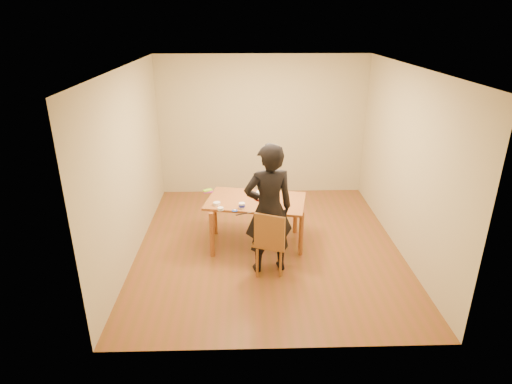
{
  "coord_description": "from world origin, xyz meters",
  "views": [
    {
      "loc": [
        -0.36,
        -5.87,
        3.33
      ],
      "look_at": [
        -0.19,
        0.02,
        0.9
      ],
      "focal_mm": 30.0,
      "sensor_mm": 36.0,
      "label": 1
    }
  ],
  "objects_px": {
    "dining_table": "(256,201)",
    "cake_plate": "(264,198)",
    "cake": "(264,195)",
    "person": "(269,209)",
    "dining_chair": "(268,242)"
  },
  "relations": [
    {
      "from": "dining_chair",
      "to": "person",
      "type": "xyz_separation_m",
      "value": [
        -0.0,
        0.05,
        0.48
      ]
    },
    {
      "from": "dining_chair",
      "to": "cake_plate",
      "type": "distance_m",
      "value": 0.89
    },
    {
      "from": "cake",
      "to": "dining_table",
      "type": "bearing_deg",
      "value": -153.87
    },
    {
      "from": "cake_plate",
      "to": "person",
      "type": "height_order",
      "value": "person"
    },
    {
      "from": "cake_plate",
      "to": "person",
      "type": "distance_m",
      "value": 0.81
    },
    {
      "from": "dining_chair",
      "to": "cake_plate",
      "type": "height_order",
      "value": "cake_plate"
    },
    {
      "from": "cake_plate",
      "to": "cake",
      "type": "xyz_separation_m",
      "value": [
        0.0,
        -0.0,
        0.05
      ]
    },
    {
      "from": "person",
      "to": "cake_plate",
      "type": "bearing_deg",
      "value": -99.92
    },
    {
      "from": "dining_chair",
      "to": "person",
      "type": "bearing_deg",
      "value": 112.52
    },
    {
      "from": "cake",
      "to": "dining_chair",
      "type": "bearing_deg",
      "value": -87.9
    },
    {
      "from": "dining_chair",
      "to": "cake_plate",
      "type": "relative_size",
      "value": 1.24
    },
    {
      "from": "dining_table",
      "to": "cake",
      "type": "distance_m",
      "value": 0.15
    },
    {
      "from": "dining_table",
      "to": "dining_chair",
      "type": "distance_m",
      "value": 0.84
    },
    {
      "from": "dining_table",
      "to": "cake_plate",
      "type": "distance_m",
      "value": 0.14
    },
    {
      "from": "cake_plate",
      "to": "dining_table",
      "type": "bearing_deg",
      "value": -153.87
    }
  ]
}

